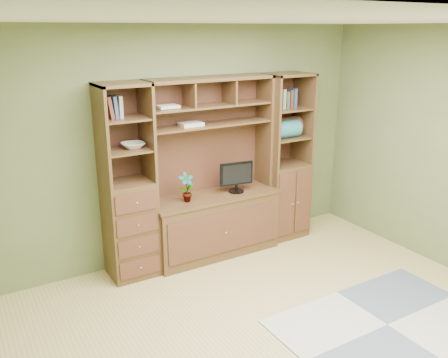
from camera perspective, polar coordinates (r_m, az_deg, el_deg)
room at (r=3.78m, az=9.33°, el=-1.86°), size 4.60×4.10×2.64m
center_hutch at (r=5.33m, az=-1.19°, el=1.05°), size 1.54×0.53×2.05m
left_tower at (r=4.97m, az=-11.50°, el=-0.54°), size 0.50×0.45×2.05m
right_tower at (r=5.91m, az=7.31°, el=2.58°), size 0.55×0.45×2.05m
rug at (r=4.68m, az=19.05°, el=-16.29°), size 1.93×1.29×0.01m
monitor at (r=5.45m, az=1.51°, el=0.88°), size 0.42×0.24×0.49m
orchid at (r=5.17m, az=-4.53°, el=-1.01°), size 0.18×0.12×0.33m
magazines at (r=5.17m, az=-4.01°, el=6.60°), size 0.24×0.18×0.04m
bowl at (r=4.89m, az=-10.90°, el=3.99°), size 0.23×0.23×0.06m
blanket_teal at (r=5.75m, az=7.34°, el=5.97°), size 0.36×0.21×0.21m
blanket_red at (r=5.97m, az=8.08°, el=6.42°), size 0.40×0.22×0.22m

